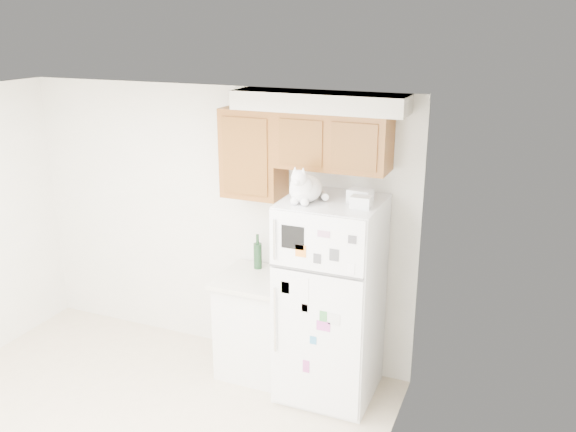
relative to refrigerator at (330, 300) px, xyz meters
The scene contains 8 objects.
room_shell 1.96m from the refrigerator, 130.21° to the right, with size 3.84×4.04×2.52m.
refrigerator is the anchor object (origin of this frame).
base_counter 0.79m from the refrigerator, behind, with size 0.64×0.64×0.92m.
cat 0.99m from the refrigerator, 147.97° to the right, with size 0.30×0.44×0.31m.
storage_box_back 0.92m from the refrigerator, 14.60° to the left, with size 0.18×0.13×0.10m, color white.
storage_box_front 0.93m from the refrigerator, 20.61° to the right, with size 0.15×0.11×0.09m, color white.
bottle_green 0.83m from the refrigerator, 162.27° to the left, with size 0.07×0.07×0.32m, color #19381E, non-canonical shape.
bottle_amber 0.65m from the refrigerator, 156.95° to the left, with size 0.07×0.07×0.32m, color #593814, non-canonical shape.
Camera 1 is at (2.68, -2.70, 3.04)m, focal length 38.00 mm.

